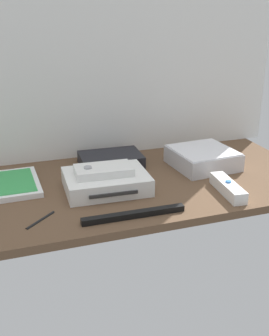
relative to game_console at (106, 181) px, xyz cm
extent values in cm
cube|color=brown|center=(8.44, 2.25, -3.20)|extent=(100.00, 48.00, 2.00)
cube|color=white|center=(8.44, 26.85, 29.80)|extent=(110.00, 1.20, 64.00)
cube|color=white|center=(0.00, 0.03, 0.00)|extent=(21.71, 16.95, 4.40)
cube|color=#2D2D2D|center=(-0.38, -8.16, 0.00)|extent=(12.01, 1.15, 0.80)
cube|color=silver|center=(31.11, 6.75, 0.30)|extent=(18.24, 18.24, 5.00)
cube|color=silver|center=(31.11, 6.75, 2.95)|extent=(17.51, 17.51, 0.30)
cube|color=white|center=(-22.91, 9.52, -1.50)|extent=(13.90, 19.21, 1.40)
cube|color=green|center=(-22.91, 9.52, -0.72)|extent=(11.41, 16.52, 0.16)
cube|color=black|center=(5.88, 16.52, -0.50)|extent=(18.43, 12.65, 3.40)
cube|color=#19D833|center=(5.65, 10.33, -0.50)|extent=(8.01, 0.69, 0.60)
cube|color=white|center=(28.39, -12.18, -0.70)|extent=(5.00, 15.08, 3.00)
cylinder|color=#387FDB|center=(28.39, -12.18, 1.00)|extent=(1.40, 1.40, 0.40)
cube|color=white|center=(-0.62, -0.05, 3.20)|extent=(14.85, 8.84, 2.00)
cylinder|color=#99999E|center=(-4.61, 0.19, 4.40)|extent=(2.12, 2.12, 0.40)
cube|color=black|center=(1.80, -16.75, -1.50)|extent=(24.03, 2.19, 1.40)
cylinder|color=black|center=(-18.27, -11.50, -1.85)|extent=(7.13, 6.57, 0.70)
camera|label=1|loc=(-25.26, -96.49, 42.87)|focal=45.13mm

